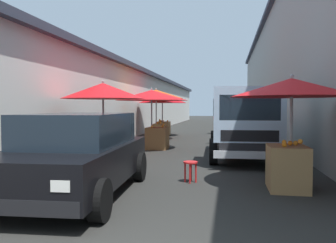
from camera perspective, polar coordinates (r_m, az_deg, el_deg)
name	(u,v)px	position (r m, az deg, el deg)	size (l,w,h in m)	color
ground	(199,141)	(15.96, 5.24, -3.22)	(90.00, 90.00, 0.00)	#282826
building_left_whitewash	(78,101)	(19.94, -14.83, 3.27)	(49.80, 7.50, 3.76)	silver
fruit_stall_near_left	(156,98)	(16.25, -1.94, 3.94)	(2.55, 2.55, 2.47)	#9E9EA3
fruit_stall_far_right	(291,105)	(6.95, 19.81, 2.66)	(2.35, 2.35, 2.20)	#9E9EA3
fruit_stall_near_right	(104,100)	(9.83, -10.66, 3.63)	(2.36, 2.36, 2.33)	#9E9EA3
fruit_stall_mid_lane	(153,102)	(12.57, -2.60, 3.21)	(2.65, 2.65, 2.27)	#9E9EA3
fruit_stall_far_left	(162,102)	(18.47, -0.94, 3.31)	(2.61, 2.61, 2.36)	#9E9EA3
hatchback_car	(77,154)	(6.30, -14.94, -5.22)	(4.00, 2.10, 1.45)	black
delivery_truck	(245,125)	(10.01, 12.66, -0.65)	(4.98, 2.12, 2.08)	black
vendor_by_crates	(223,122)	(14.19, 9.21, 0.00)	(0.27, 0.66, 1.68)	navy
vendor_in_shade	(216,117)	(19.82, 8.04, 0.71)	(0.64, 0.34, 1.69)	#232328
parked_scooter	(231,134)	(14.64, 10.46, -2.00)	(1.65, 0.64, 1.14)	black
plastic_stool	(190,167)	(7.17, 3.77, -7.55)	(0.30, 0.30, 0.43)	red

